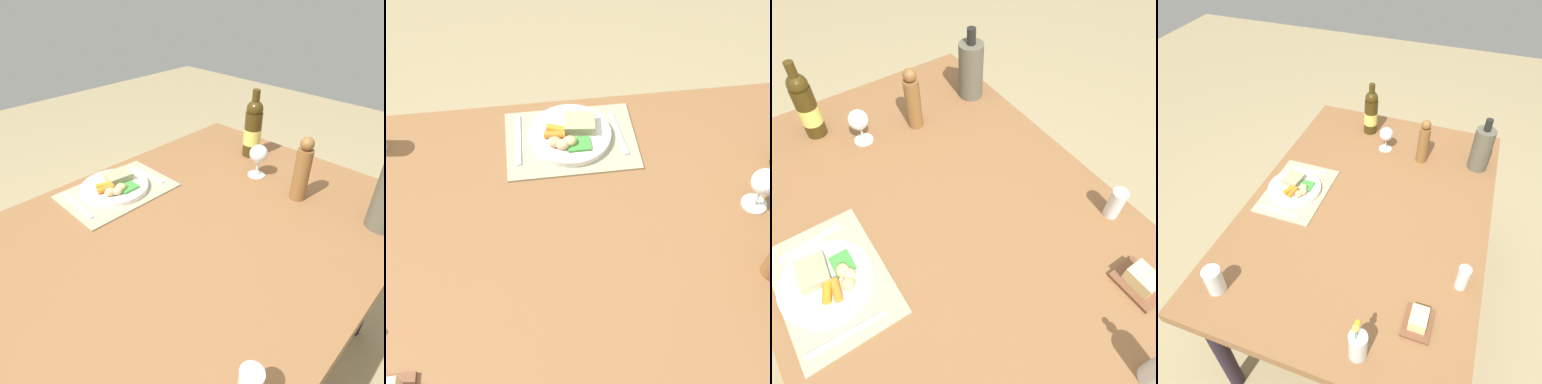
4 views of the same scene
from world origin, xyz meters
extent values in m
plane|color=tan|center=(0.00, 0.00, 0.00)|extent=(8.00, 8.00, 0.00)
cube|color=brown|center=(0.00, 0.00, 0.74)|extent=(1.55, 1.08, 0.05)
cylinder|color=black|center=(-0.68, -0.45, 0.36)|extent=(0.07, 0.07, 0.72)
cylinder|color=black|center=(0.68, -0.45, 0.36)|extent=(0.07, 0.07, 0.72)
cube|color=#A09E7D|center=(0.02, -0.35, 0.77)|extent=(0.40, 0.28, 0.01)
cylinder|color=white|center=(0.02, -0.37, 0.78)|extent=(0.25, 0.25, 0.02)
cube|color=tan|center=(-0.01, -0.39, 0.81)|extent=(0.10, 0.09, 0.03)
cylinder|color=orange|center=(0.06, -0.37, 0.81)|extent=(0.07, 0.05, 0.02)
cylinder|color=orange|center=(0.07, -0.35, 0.80)|extent=(0.07, 0.03, 0.02)
ellipsoid|color=#D8C27C|center=(0.03, -0.32, 0.81)|extent=(0.04, 0.04, 0.03)
ellipsoid|color=#D5B381|center=(0.05, -0.31, 0.81)|extent=(0.04, 0.03, 0.03)
ellipsoid|color=tan|center=(0.07, -0.32, 0.81)|extent=(0.04, 0.04, 0.03)
cube|color=green|center=(0.00, -0.31, 0.80)|extent=(0.07, 0.06, 0.01)
cube|color=silver|center=(-0.13, -0.36, 0.78)|extent=(0.03, 0.19, 0.00)
cube|color=silver|center=(0.18, -0.37, 0.78)|extent=(0.02, 0.21, 0.00)
cylinder|color=white|center=(-0.45, -0.05, 0.77)|extent=(0.07, 0.07, 0.00)
cylinder|color=white|center=(-0.45, -0.05, 0.80)|extent=(0.01, 0.01, 0.06)
sphere|color=white|center=(-0.45, -0.05, 0.87)|extent=(0.07, 0.07, 0.07)
camera|label=1|loc=(0.60, 0.62, 1.48)|focal=32.06mm
camera|label=2|loc=(0.12, 0.62, 1.78)|focal=42.43mm
camera|label=3|loc=(0.57, -0.29, 1.70)|focal=33.54mm
camera|label=4|loc=(1.17, 0.33, 1.99)|focal=34.87mm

